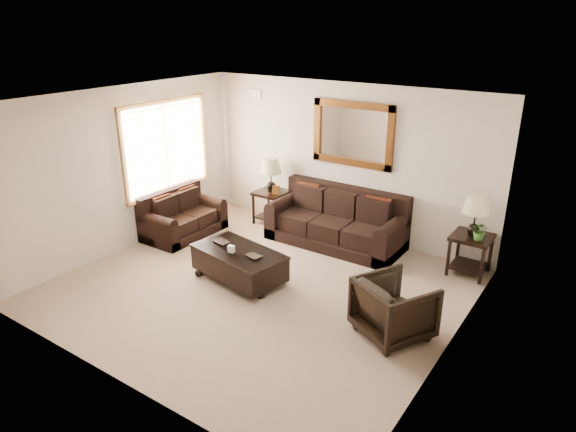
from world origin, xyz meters
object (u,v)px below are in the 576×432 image
Objects in this scene: sofa at (337,224)px; armchair at (394,306)px; end_table_left at (271,181)px; coffee_table at (239,261)px; end_table_right at (474,223)px; loveseat at (182,219)px.

sofa is 2.83m from armchair.
end_table_left reaches higher than coffee_table.
sofa is at bearing -5.00° from end_table_left.
end_table_right is at bearing 3.32° from sofa.
armchair reaches higher than loveseat.
end_table_right reaches higher than sofa.
end_table_right is at bearing -0.02° from end_table_left.
end_table_left reaches higher than armchair.
sofa reaches higher than loveseat.
sofa reaches higher than coffee_table.
loveseat is 1.14× the size of end_table_left.
coffee_table is 2.49m from armchair.
sofa is 1.53× the size of coffee_table.
armchair is at bearing 8.81° from coffee_table.
end_table_left is 4.10m from armchair.
end_table_left is at bearing 175.00° from sofa.
armchair reaches higher than coffee_table.
end_table_left is 3.74m from end_table_right.
end_table_right is (4.76, 1.37, 0.53)m from loveseat.
end_table_left is at bearing -36.53° from loveseat.
coffee_table is at bearing -142.57° from end_table_right.
sofa is 1.58m from end_table_left.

